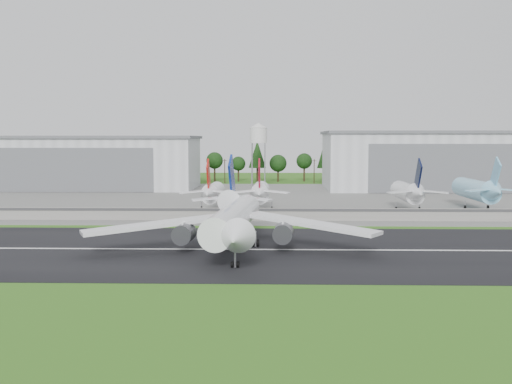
{
  "coord_description": "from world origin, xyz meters",
  "views": [
    {
      "loc": [
        2.22,
        -114.95,
        21.84
      ],
      "look_at": [
        -2.11,
        40.0,
        9.0
      ],
      "focal_mm": 45.0,
      "sensor_mm": 36.0,
      "label": 1
    }
  ],
  "objects_px": {
    "parked_jet_red_a": "(212,192)",
    "parked_jet_red_b": "(260,192)",
    "main_airliner": "(233,226)",
    "parked_jet_skyblue": "(478,190)",
    "parked_jet_navy": "(409,192)"
  },
  "relations": [
    {
      "from": "main_airliner",
      "to": "parked_jet_skyblue",
      "type": "height_order",
      "value": "main_airliner"
    },
    {
      "from": "parked_jet_red_a",
      "to": "parked_jet_red_b",
      "type": "relative_size",
      "value": 1.0
    },
    {
      "from": "parked_jet_navy",
      "to": "parked_jet_red_a",
      "type": "bearing_deg",
      "value": -179.96
    },
    {
      "from": "parked_jet_red_b",
      "to": "parked_jet_skyblue",
      "type": "relative_size",
      "value": 0.84
    },
    {
      "from": "parked_jet_red_b",
      "to": "parked_jet_skyblue",
      "type": "xyz_separation_m",
      "value": [
        66.51,
        5.07,
        0.37
      ]
    },
    {
      "from": "parked_jet_red_a",
      "to": "main_airliner",
      "type": "bearing_deg",
      "value": -81.04
    },
    {
      "from": "main_airliner",
      "to": "parked_jet_red_a",
      "type": "xyz_separation_m",
      "value": [
        -10.55,
        66.94,
        0.98
      ]
    },
    {
      "from": "parked_jet_red_b",
      "to": "parked_jet_red_a",
      "type": "bearing_deg",
      "value": -179.91
    },
    {
      "from": "main_airliner",
      "to": "parked_jet_navy",
      "type": "height_order",
      "value": "main_airliner"
    },
    {
      "from": "parked_jet_skyblue",
      "to": "parked_jet_red_a",
      "type": "bearing_deg",
      "value": -176.4
    },
    {
      "from": "main_airliner",
      "to": "parked_jet_navy",
      "type": "distance_m",
      "value": 82.56
    },
    {
      "from": "parked_jet_red_a",
      "to": "parked_jet_navy",
      "type": "height_order",
      "value": "parked_jet_navy"
    },
    {
      "from": "parked_jet_red_a",
      "to": "parked_jet_skyblue",
      "type": "relative_size",
      "value": 0.84
    },
    {
      "from": "parked_jet_red_b",
      "to": "parked_jet_navy",
      "type": "height_order",
      "value": "parked_jet_navy"
    },
    {
      "from": "main_airliner",
      "to": "parked_jet_skyblue",
      "type": "relative_size",
      "value": 1.59
    }
  ]
}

